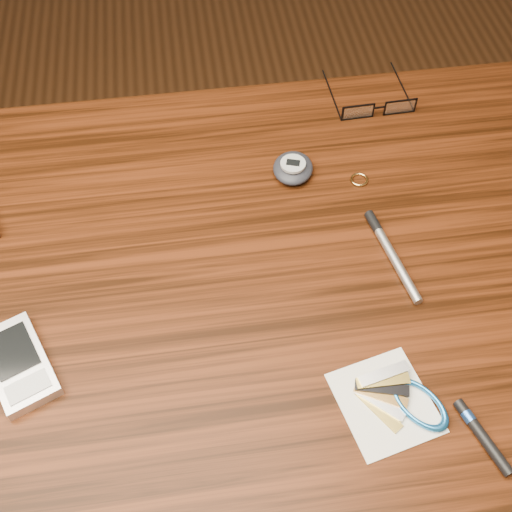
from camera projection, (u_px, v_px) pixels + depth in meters
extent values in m
plane|color=#472814|center=(240.00, 476.00, 1.37)|extent=(3.80, 3.80, 0.00)
cube|color=#391709|center=(228.00, 289.00, 0.78)|extent=(1.00, 0.70, 0.03)
cylinder|color=#4C2814|center=(439.00, 241.00, 1.29)|extent=(0.05, 0.05, 0.71)
cube|color=black|center=(358.00, 112.00, 0.92)|extent=(0.05, 0.00, 0.02)
cube|color=white|center=(358.00, 112.00, 0.92)|extent=(0.04, 0.00, 0.02)
cylinder|color=black|center=(332.00, 94.00, 0.96)|extent=(0.01, 0.11, 0.00)
cube|color=black|center=(400.00, 107.00, 0.93)|extent=(0.05, 0.00, 0.02)
cube|color=white|center=(400.00, 107.00, 0.93)|extent=(0.04, 0.00, 0.02)
cylinder|color=black|center=(402.00, 86.00, 0.97)|extent=(0.01, 0.11, 0.00)
cube|color=black|center=(380.00, 107.00, 0.92)|extent=(0.02, 0.00, 0.00)
torus|color=tan|center=(359.00, 180.00, 0.86)|extent=(0.03, 0.03, 0.00)
cube|color=silver|center=(19.00, 364.00, 0.69)|extent=(0.10, 0.12, 0.01)
cube|color=black|center=(12.00, 351.00, 0.69)|extent=(0.06, 0.07, 0.00)
cube|color=#AAACB1|center=(28.00, 387.00, 0.67)|extent=(0.05, 0.04, 0.00)
ellipsoid|color=black|center=(293.00, 168.00, 0.86)|extent=(0.07, 0.07, 0.02)
cylinder|color=#979A9E|center=(293.00, 164.00, 0.85)|extent=(0.03, 0.03, 0.00)
cube|color=black|center=(293.00, 163.00, 0.84)|extent=(0.02, 0.02, 0.00)
cube|color=silver|center=(385.00, 403.00, 0.67)|extent=(0.11, 0.12, 0.00)
torus|color=#1D6AB8|center=(419.00, 404.00, 0.67)|extent=(0.08, 0.08, 0.01)
cube|color=#A88E3B|center=(379.00, 410.00, 0.67)|extent=(0.04, 0.05, 0.00)
cube|color=silver|center=(380.00, 402.00, 0.67)|extent=(0.05, 0.05, 0.00)
cube|color=olive|center=(381.00, 395.00, 0.67)|extent=(0.06, 0.04, 0.00)
cube|color=black|center=(382.00, 388.00, 0.67)|extent=(0.06, 0.03, 0.00)
cube|color=#A88E3B|center=(383.00, 381.00, 0.68)|extent=(0.06, 0.01, 0.00)
cube|color=silver|center=(384.00, 374.00, 0.68)|extent=(0.06, 0.02, 0.00)
cylinder|color=#B2B3B7|center=(392.00, 256.00, 0.78)|extent=(0.04, 0.14, 0.01)
cylinder|color=black|center=(373.00, 222.00, 0.81)|extent=(0.02, 0.03, 0.01)
cylinder|color=black|center=(483.00, 437.00, 0.65)|extent=(0.04, 0.08, 0.01)
cylinder|color=#2956AE|center=(468.00, 417.00, 0.66)|extent=(0.01, 0.01, 0.01)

